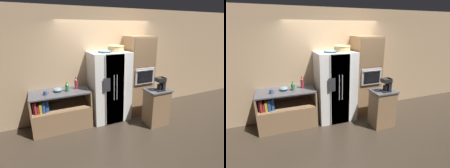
% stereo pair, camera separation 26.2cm
% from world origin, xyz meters
% --- Properties ---
extents(ground_plane, '(20.00, 20.00, 0.00)m').
position_xyz_m(ground_plane, '(0.00, 0.00, 0.00)').
color(ground_plane, '#382D23').
extents(wall_back, '(12.00, 0.06, 2.80)m').
position_xyz_m(wall_back, '(0.00, 0.43, 1.40)').
color(wall_back, tan).
rests_on(wall_back, ground_plane).
extents(counter_left, '(1.34, 0.68, 0.91)m').
position_xyz_m(counter_left, '(-1.33, 0.06, 0.34)').
color(counter_left, '#93704C').
rests_on(counter_left, ground_plane).
extents(refrigerator, '(0.97, 0.76, 1.76)m').
position_xyz_m(refrigerator, '(-0.07, 0.03, 0.88)').
color(refrigerator, white).
rests_on(refrigerator, ground_plane).
extents(wall_oven, '(0.69, 0.67, 2.12)m').
position_xyz_m(wall_oven, '(0.82, 0.09, 1.06)').
color(wall_oven, '#93704C').
rests_on(wall_oven, ground_plane).
extents(island_counter, '(0.57, 0.47, 0.91)m').
position_xyz_m(island_counter, '(0.86, -0.72, 0.46)').
color(island_counter, '#93704C').
rests_on(island_counter, ground_plane).
extents(wicker_basket, '(0.42, 0.42, 0.15)m').
position_xyz_m(wicker_basket, '(0.10, 0.03, 1.84)').
color(wicker_basket, tan).
rests_on(wicker_basket, refrigerator).
extents(fruit_bowl, '(0.32, 0.32, 0.07)m').
position_xyz_m(fruit_bowl, '(-0.23, -0.03, 1.80)').
color(fruit_bowl, '#668C99').
rests_on(fruit_bowl, refrigerator).
extents(bottle_tall, '(0.08, 0.08, 0.29)m').
position_xyz_m(bottle_tall, '(-0.90, 0.12, 1.04)').
color(bottle_tall, maroon).
rests_on(bottle_tall, counter_left).
extents(bottle_short, '(0.09, 0.09, 0.22)m').
position_xyz_m(bottle_short, '(-1.13, 0.03, 1.01)').
color(bottle_short, '#33723F').
rests_on(bottle_short, counter_left).
extents(mug, '(0.11, 0.08, 0.09)m').
position_xyz_m(mug, '(-1.61, -0.03, 0.96)').
color(mug, '#384C7A').
rests_on(mug, counter_left).
extents(mixing_bowl, '(0.20, 0.20, 0.09)m').
position_xyz_m(mixing_bowl, '(-1.34, 0.09, 0.96)').
color(mixing_bowl, '#668C99').
rests_on(mixing_bowl, counter_left).
extents(coffee_maker, '(0.21, 0.18, 0.31)m').
position_xyz_m(coffee_maker, '(0.89, -0.79, 1.08)').
color(coffee_maker, black).
rests_on(coffee_maker, island_counter).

